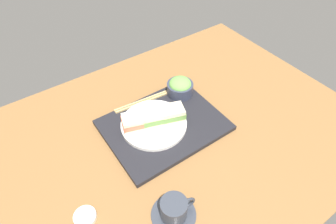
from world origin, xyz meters
The scene contains 10 objects.
ground_plane centered at (0.00, 0.00, -1.50)cm, with size 140.00×100.00×3.00cm, color brown.
serving_tray centered at (-0.71, -4.99, 0.90)cm, with size 41.49×32.23×1.79cm, color black.
sandwich_plate centered at (2.68, -6.34, 2.47)cm, with size 23.63×23.63×1.37cm, color white.
sandwich_near centered at (-3.87, -4.02, 5.86)cm, with size 9.80×8.33×5.41cm.
sandwich_middle centered at (2.68, -6.34, 5.95)cm, with size 9.70×8.58×5.59cm.
sandwich_far centered at (9.22, -8.67, 5.59)cm, with size 9.77×8.55×4.86cm.
salad_bowl centered at (-15.25, -14.90, 5.18)cm, with size 10.40×10.40×7.19cm.
chopsticks_pair centered at (0.06, -19.02, 2.14)cm, with size 22.63×3.91×0.70cm.
coffee_cup centered at (15.60, 24.17, 3.14)cm, with size 12.96×12.93×7.08cm.
small_sauce_dish centered at (36.64, 10.69, 0.73)cm, with size 6.40×6.40×1.46cm, color silver.
Camera 1 is at (36.77, 51.68, 77.74)cm, focal length 30.06 mm.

